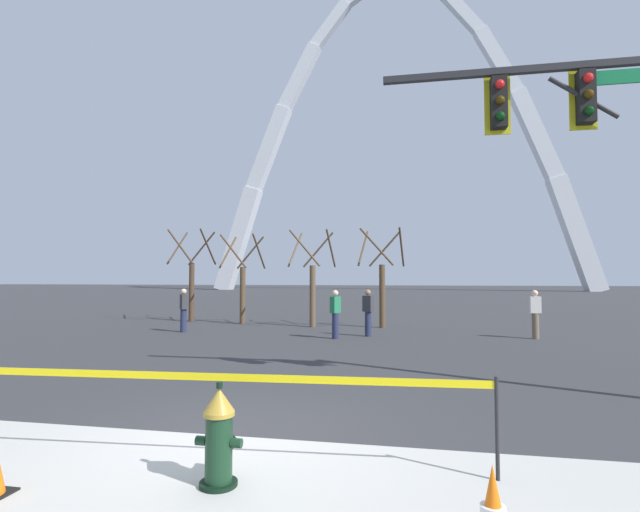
# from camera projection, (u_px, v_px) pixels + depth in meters

# --- Properties ---
(ground_plane) EXTENTS (240.00, 240.00, 0.00)m
(ground_plane) POSITION_uv_depth(u_px,v_px,m) (237.00, 436.00, 5.95)
(ground_plane) COLOR #333335
(fire_hydrant) EXTENTS (0.46, 0.48, 0.99)m
(fire_hydrant) POSITION_uv_depth(u_px,v_px,m) (219.00, 437.00, 4.53)
(fire_hydrant) COLOR black
(fire_hydrant) RESTS_ON ground
(caution_tape_barrier) EXTENTS (5.66, 0.38, 1.02)m
(caution_tape_barrier) POSITION_uv_depth(u_px,v_px,m) (222.00, 399.00, 5.02)
(caution_tape_barrier) COLOR #232326
(caution_tape_barrier) RESTS_ON ground
(traffic_signal_gantry) EXTENTS (5.02, 0.44, 6.00)m
(traffic_signal_gantry) POSITION_uv_depth(u_px,v_px,m) (604.00, 154.00, 7.89)
(traffic_signal_gantry) COLOR #232326
(traffic_signal_gantry) RESTS_ON ground
(monument_arch) EXTENTS (60.23, 2.55, 51.63)m
(monument_arch) POSITION_uv_depth(u_px,v_px,m) (395.00, 147.00, 75.24)
(monument_arch) COLOR silver
(monument_arch) RESTS_ON ground
(tree_far_left) EXTENTS (1.94, 1.95, 4.20)m
(tree_far_left) POSITION_uv_depth(u_px,v_px,m) (192.00, 281.00, 21.76)
(tree_far_left) COLOR #473323
(tree_far_left) RESTS_ON ground
(tree_left_mid) EXTENTS (1.79, 1.80, 3.87)m
(tree_left_mid) POSITION_uv_depth(u_px,v_px,m) (243.00, 284.00, 20.64)
(tree_left_mid) COLOR brown
(tree_left_mid) RESTS_ON ground
(tree_center_left) EXTENTS (1.81, 1.83, 3.93)m
(tree_center_left) POSITION_uv_depth(u_px,v_px,m) (312.00, 284.00, 19.21)
(tree_center_left) COLOR brown
(tree_center_left) RESTS_ON ground
(tree_center_right) EXTENTS (1.83, 1.84, 3.97)m
(tree_center_right) POSITION_uv_depth(u_px,v_px,m) (382.00, 284.00, 18.94)
(tree_center_right) COLOR brown
(tree_center_right) RESTS_ON ground
(pedestrian_walking_left) EXTENTS (0.34, 0.39, 1.59)m
(pedestrian_walking_left) POSITION_uv_depth(u_px,v_px,m) (335.00, 314.00, 15.48)
(pedestrian_walking_left) COLOR #232847
(pedestrian_walking_left) RESTS_ON ground
(pedestrian_standing_center) EXTENTS (0.36, 0.23, 1.59)m
(pedestrian_standing_center) POSITION_uv_depth(u_px,v_px,m) (535.00, 314.00, 15.44)
(pedestrian_standing_center) COLOR brown
(pedestrian_standing_center) RESTS_ON ground
(pedestrian_walking_right) EXTENTS (0.38, 0.39, 1.59)m
(pedestrian_walking_right) POSITION_uv_depth(u_px,v_px,m) (184.00, 310.00, 17.38)
(pedestrian_walking_right) COLOR #232847
(pedestrian_walking_right) RESTS_ON ground
(pedestrian_near_trees) EXTENTS (0.39, 0.34, 1.59)m
(pedestrian_near_trees) POSITION_uv_depth(u_px,v_px,m) (368.00, 312.00, 16.12)
(pedestrian_near_trees) COLOR #232847
(pedestrian_near_trees) RESTS_ON ground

